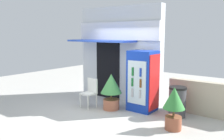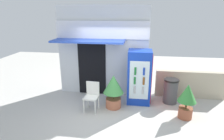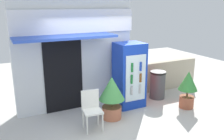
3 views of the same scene
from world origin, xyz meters
The scene contains 8 objects.
ground centered at (0.00, 0.00, 0.00)m, with size 16.00×16.00×0.00m, color beige.
storefront_building centered at (-0.44, 1.55, 1.64)m, with size 3.24×1.09×3.20m.
drink_cooler centered at (0.92, 0.93, 0.90)m, with size 0.78×0.72×1.80m.
plastic_chair centered at (-0.52, 0.18, 0.53)m, with size 0.45×0.45×0.91m.
potted_plant_near_shop centered at (0.12, 0.43, 0.65)m, with size 0.65×0.65×1.09m.
potted_plant_curbside centered at (2.28, 0.08, 0.62)m, with size 0.53×0.53×1.05m.
trash_bin centered at (1.97, 1.03, 0.43)m, with size 0.48×0.48×0.85m.
stone_boundary_wall centered at (2.71, 1.59, 0.48)m, with size 2.39×0.22×0.97m, color #B7AD93.
Camera 3 is at (-2.36, -4.60, 2.81)m, focal length 38.67 mm.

